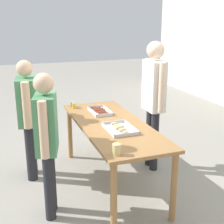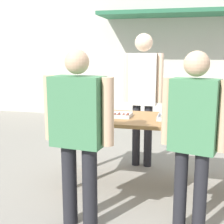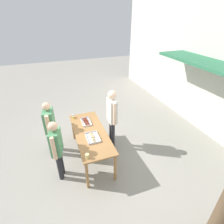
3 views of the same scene
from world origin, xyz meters
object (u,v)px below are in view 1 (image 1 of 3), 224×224
(condiment_jar_ketchup, at_px, (74,106))
(person_customer_holding_hotdog, at_px, (28,111))
(condiment_jar_mustard, at_px, (73,104))
(person_server_behind_table, at_px, (154,93))
(food_tray_buns, at_px, (120,129))
(person_customer_with_cup, at_px, (47,134))
(beer_cup, at_px, (117,149))
(food_tray_sausages, at_px, (100,111))

(condiment_jar_ketchup, distance_m, person_customer_holding_hotdog, 0.74)
(condiment_jar_ketchup, bearing_deg, person_customer_holding_hotdog, -69.08)
(condiment_jar_mustard, relative_size, person_server_behind_table, 0.04)
(food_tray_buns, relative_size, person_server_behind_table, 0.26)
(person_customer_holding_hotdog, bearing_deg, person_server_behind_table, -94.56)
(condiment_jar_mustard, relative_size, person_customer_holding_hotdog, 0.05)
(person_customer_with_cup, bearing_deg, food_tray_buns, -66.29)
(person_server_behind_table, bearing_deg, beer_cup, -39.15)
(food_tray_buns, relative_size, person_customer_holding_hotdog, 0.29)
(condiment_jar_mustard, bearing_deg, person_customer_holding_hotdog, -63.12)
(condiment_jar_ketchup, relative_size, person_server_behind_table, 0.04)
(food_tray_sausages, bearing_deg, person_server_behind_table, 69.55)
(food_tray_sausages, height_order, person_customer_holding_hotdog, person_customer_holding_hotdog)
(food_tray_buns, bearing_deg, person_customer_with_cup, -80.60)
(beer_cup, bearing_deg, person_customer_holding_hotdog, -154.90)
(food_tray_buns, bearing_deg, food_tray_sausages, 179.78)
(food_tray_sausages, bearing_deg, person_customer_holding_hotdog, -93.73)
(food_tray_buns, height_order, person_server_behind_table, person_server_behind_table)
(condiment_jar_mustard, xyz_separation_m, person_customer_with_cup, (1.34, -0.58, 0.07))
(condiment_jar_ketchup, height_order, person_customer_with_cup, person_customer_with_cup)
(beer_cup, distance_m, person_customer_with_cup, 0.78)
(person_customer_holding_hotdog, bearing_deg, person_customer_with_cup, -167.87)
(food_tray_buns, relative_size, condiment_jar_mustard, 5.84)
(food_tray_buns, height_order, condiment_jar_mustard, condiment_jar_mustard)
(beer_cup, relative_size, person_customer_with_cup, 0.07)
(person_customer_with_cup, bearing_deg, person_server_behind_table, -53.07)
(food_tray_sausages, distance_m, person_customer_with_cup, 1.29)
(food_tray_buns, xyz_separation_m, condiment_jar_ketchup, (-1.11, -0.30, 0.02))
(food_tray_buns, distance_m, person_customer_holding_hotdog, 1.30)
(person_customer_with_cup, bearing_deg, food_tray_sausages, -29.40)
(condiment_jar_ketchup, xyz_separation_m, person_customer_with_cup, (1.25, -0.59, 0.07))
(condiment_jar_ketchup, bearing_deg, beer_cup, 0.39)
(person_customer_holding_hotdog, bearing_deg, food_tray_buns, -124.30)
(condiment_jar_mustard, relative_size, condiment_jar_ketchup, 1.00)
(condiment_jar_mustard, xyz_separation_m, beer_cup, (1.83, 0.01, 0.02))
(person_customer_with_cup, bearing_deg, person_customer_holding_hotdog, 20.03)
(condiment_jar_mustard, xyz_separation_m, person_server_behind_table, (0.67, 1.01, 0.24))
(food_tray_buns, bearing_deg, beer_cup, -24.00)
(person_server_behind_table, bearing_deg, food_tray_sausages, -108.96)
(food_tray_sausages, bearing_deg, beer_cup, -11.47)
(beer_cup, height_order, person_server_behind_table, person_server_behind_table)
(condiment_jar_ketchup, relative_size, person_customer_holding_hotdog, 0.05)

